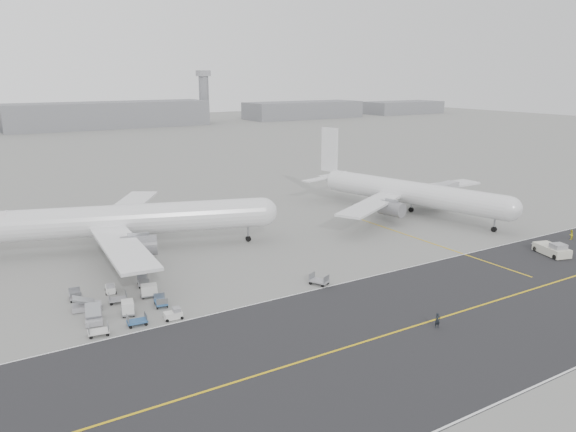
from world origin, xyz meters
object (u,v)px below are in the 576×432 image
airliner_a (124,220)px  airliner_b (406,192)px  ground_crew_b (571,235)px  pushback_tug (552,250)px  jet_bridge (437,192)px  ground_crew_a (438,321)px  control_tower (204,95)px

airliner_a → airliner_b: 58.11m
airliner_a → ground_crew_b: airliner_a is taller
airliner_a → pushback_tug: bearing=-105.9°
jet_bridge → ground_crew_a: 60.24m
airliner_b → ground_crew_a: (-35.24, -43.06, -3.99)m
control_tower → ground_crew_b: 275.86m
pushback_tug → airliner_a: bearing=162.1°
jet_bridge → pushback_tug: bearing=-115.4°
control_tower → ground_crew_a: control_tower is taller
airliner_a → control_tower: bearing=-8.4°
airliner_a → ground_crew_a: airliner_a is taller
control_tower → jet_bridge: 248.57m
airliner_b → pushback_tug: 33.71m
airliner_a → pushback_tug: 71.49m
airliner_a → pushback_tug: size_ratio=6.34×
airliner_b → control_tower: bearing=62.0°
airliner_b → airliner_a: bearing=159.4°
control_tower → pushback_tug: 281.54m
pushback_tug → jet_bridge: 33.01m
airliner_a → ground_crew_b: bearing=-99.2°
pushback_tug → airliner_b: bearing=108.6°
control_tower → ground_crew_b: size_ratio=17.33×
pushback_tug → ground_crew_a: (-36.63, -9.61, -0.01)m
ground_crew_b → airliner_a: bearing=-26.2°
jet_bridge → ground_crew_a: bearing=-149.8°
control_tower → pushback_tug: (-57.93, -275.09, -15.32)m
pushback_tug → ground_crew_b: (11.01, 3.68, -0.04)m
pushback_tug → jet_bridge: size_ratio=0.51×
ground_crew_b → jet_bridge: bearing=-80.2°
jet_bridge → ground_crew_a: jet_bridge is taller
control_tower → airliner_b: 249.08m
airliner_a → airliner_b: size_ratio=1.06×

